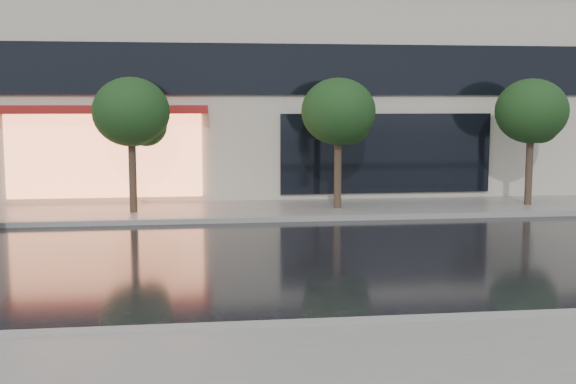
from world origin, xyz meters
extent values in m
plane|color=black|center=(0.00, 0.00, 0.00)|extent=(120.00, 120.00, 0.00)
cube|color=slate|center=(0.00, 10.25, 0.06)|extent=(60.00, 3.50, 0.12)
cube|color=gray|center=(0.00, -1.00, 0.07)|extent=(60.00, 0.25, 0.14)
cube|color=gray|center=(0.00, 8.50, 0.07)|extent=(60.00, 0.25, 0.14)
cube|color=black|center=(0.00, 11.94, 4.30)|extent=(28.00, 0.12, 1.60)
cube|color=#FF8C59|center=(-4.00, 11.92, 1.60)|extent=(6.00, 0.10, 2.60)
cube|color=maroon|center=(-4.00, 11.59, 3.05)|extent=(6.40, 0.70, 0.25)
cube|color=black|center=(5.00, 11.94, 1.60)|extent=(7.00, 0.10, 2.60)
cylinder|color=#33261C|center=(-3.00, 10.00, 1.10)|extent=(0.22, 0.22, 2.20)
ellipsoid|color=black|center=(-3.00, 10.00, 3.00)|extent=(2.20, 2.20, 1.98)
sphere|color=black|center=(-2.60, 10.20, 2.60)|extent=(1.20, 1.20, 1.20)
cylinder|color=#33261C|center=(3.00, 10.00, 1.10)|extent=(0.22, 0.22, 2.20)
ellipsoid|color=black|center=(3.00, 10.00, 3.00)|extent=(2.20, 2.20, 1.98)
sphere|color=black|center=(3.40, 10.20, 2.60)|extent=(1.20, 1.20, 1.20)
cylinder|color=#33261C|center=(9.00, 10.00, 1.10)|extent=(0.22, 0.22, 2.20)
ellipsoid|color=black|center=(9.00, 10.00, 3.00)|extent=(2.20, 2.20, 1.98)
sphere|color=black|center=(9.40, 10.20, 2.60)|extent=(1.20, 1.20, 1.20)
camera|label=1|loc=(-1.15, -11.02, 3.32)|focal=45.00mm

